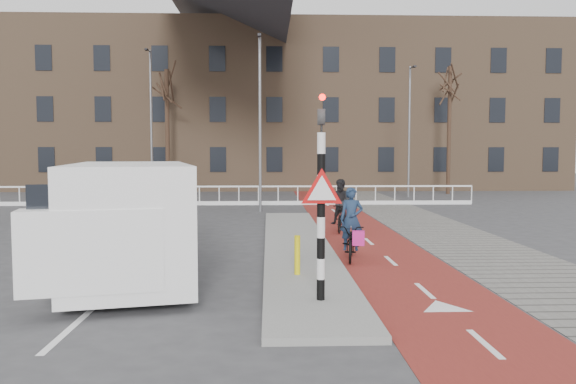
{
  "coord_description": "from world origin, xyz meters",
  "views": [
    {
      "loc": [
        -1.5,
        -11.52,
        2.66
      ],
      "look_at": [
        -0.92,
        5.0,
        1.5
      ],
      "focal_mm": 35.0,
      "sensor_mm": 36.0,
      "label": 1
    }
  ],
  "objects": [
    {
      "name": "railing",
      "position": [
        -5.0,
        17.0,
        0.31
      ],
      "size": [
        28.0,
        0.1,
        0.99
      ],
      "color": "silver",
      "rests_on": "ground"
    },
    {
      "name": "traffic_signal",
      "position": [
        -0.6,
        -2.02,
        1.99
      ],
      "size": [
        0.8,
        0.8,
        3.68
      ],
      "color": "black",
      "rests_on": "curb_island"
    },
    {
      "name": "curb_island",
      "position": [
        -0.7,
        4.0,
        0.06
      ],
      "size": [
        1.8,
        16.0,
        0.12
      ],
      "primitive_type": "cube",
      "color": "gray",
      "rests_on": "ground"
    },
    {
      "name": "townhouse_row",
      "position": [
        -3.0,
        32.0,
        7.81
      ],
      "size": [
        46.0,
        10.0,
        15.9
      ],
      "color": "#7F6047",
      "rests_on": "ground"
    },
    {
      "name": "streetlight_right",
      "position": [
        6.89,
        21.74,
        3.87
      ],
      "size": [
        0.12,
        0.12,
        7.74
      ],
      "primitive_type": "cylinder",
      "color": "slate",
      "rests_on": "ground"
    },
    {
      "name": "sidewalk",
      "position": [
        4.3,
        10.0,
        0.01
      ],
      "size": [
        3.0,
        60.0,
        0.01
      ],
      "primitive_type": "cube",
      "color": "slate",
      "rests_on": "ground"
    },
    {
      "name": "ground",
      "position": [
        0.0,
        0.0,
        0.0
      ],
      "size": [
        120.0,
        120.0,
        0.0
      ],
      "primitive_type": "plane",
      "color": "#38383A",
      "rests_on": "ground"
    },
    {
      "name": "tree_mid",
      "position": [
        -8.0,
        25.04,
        4.0
      ],
      "size": [
        0.28,
        0.28,
        7.99
      ],
      "primitive_type": "cylinder",
      "color": "black",
      "rests_on": "ground"
    },
    {
      "name": "tree_right",
      "position": [
        10.15,
        24.34,
        4.1
      ],
      "size": [
        0.25,
        0.25,
        8.2
      ],
      "primitive_type": "cylinder",
      "color": "black",
      "rests_on": "ground"
    },
    {
      "name": "cyclist_far",
      "position": [
        0.94,
        7.03,
        0.74
      ],
      "size": [
        0.87,
        1.69,
        1.77
      ],
      "rotation": [
        0.0,
        0.0,
        -0.26
      ],
      "color": "black",
      "rests_on": "bike_lane"
    },
    {
      "name": "streetlight_left",
      "position": [
        -8.74,
        23.64,
        4.48
      ],
      "size": [
        0.12,
        0.12,
        8.95
      ],
      "primitive_type": "cylinder",
      "color": "slate",
      "rests_on": "ground"
    },
    {
      "name": "van",
      "position": [
        -4.37,
        0.2,
        1.28
      ],
      "size": [
        3.39,
        6.01,
        2.44
      ],
      "rotation": [
        0.0,
        0.0,
        0.21
      ],
      "color": "white",
      "rests_on": "ground"
    },
    {
      "name": "bike_lane",
      "position": [
        1.5,
        10.0,
        0.01
      ],
      "size": [
        2.5,
        60.0,
        0.01
      ],
      "primitive_type": "cube",
      "color": "maroon",
      "rests_on": "ground"
    },
    {
      "name": "cyclist_near",
      "position": [
        0.55,
        2.16,
        0.61
      ],
      "size": [
        0.86,
        1.78,
        1.8
      ],
      "rotation": [
        0.0,
        0.0,
        -0.16
      ],
      "color": "black",
      "rests_on": "bike_lane"
    },
    {
      "name": "streetlight_near",
      "position": [
        -1.86,
        13.71,
        3.89
      ],
      "size": [
        0.12,
        0.12,
        7.79
      ],
      "primitive_type": "cylinder",
      "color": "slate",
      "rests_on": "ground"
    },
    {
      "name": "bollard",
      "position": [
        -0.9,
        0.03,
        0.53
      ],
      "size": [
        0.12,
        0.12,
        0.82
      ],
      "primitive_type": "cylinder",
      "color": "yellow",
      "rests_on": "curb_island"
    }
  ]
}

